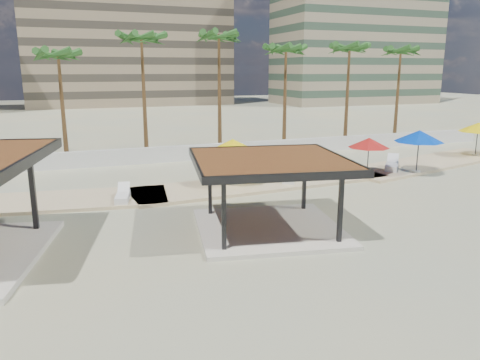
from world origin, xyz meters
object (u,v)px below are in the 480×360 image
object	(u,v)px
umbrella_c	(369,143)
lounger_b	(288,177)
pavilion_central	(269,187)
lounger_a	(123,197)
lounger_c	(293,168)
lounger_d	(392,166)

from	to	relation	value
umbrella_c	lounger_b	size ratio (longest dim) A/B	1.27
pavilion_central	umbrella_c	xyz separation A→B (m)	(10.25, 7.29, 0.29)
umbrella_c	lounger_a	xyz separation A→B (m)	(-15.63, -0.78, -1.85)
umbrella_c	lounger_a	distance (m)	15.76
lounger_b	umbrella_c	bearing A→B (deg)	-64.96
lounger_c	lounger_d	distance (m)	6.80
pavilion_central	lounger_c	world-z (taller)	pavilion_central
pavilion_central	lounger_b	world-z (taller)	pavilion_central
lounger_c	lounger_d	size ratio (longest dim) A/B	0.97
umbrella_c	lounger_d	distance (m)	3.13
umbrella_c	lounger_b	distance (m)	5.91
lounger_c	lounger_d	world-z (taller)	lounger_d
lounger_c	lounger_b	bearing A→B (deg)	130.75
lounger_b	lounger_c	size ratio (longest dim) A/B	1.02
lounger_b	lounger_a	bearing A→B (deg)	121.64
pavilion_central	lounger_b	size ratio (longest dim) A/B	3.23
umbrella_c	lounger_a	size ratio (longest dim) A/B	1.40
lounger_b	lounger_c	bearing A→B (deg)	-5.86
pavilion_central	lounger_d	xyz separation A→B (m)	(12.71, 7.96, -1.51)
umbrella_c	lounger_d	xyz separation A→B (m)	(2.46, 0.67, -1.81)
lounger_b	lounger_d	size ratio (longest dim) A/B	0.99
pavilion_central	lounger_c	distance (m)	11.79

